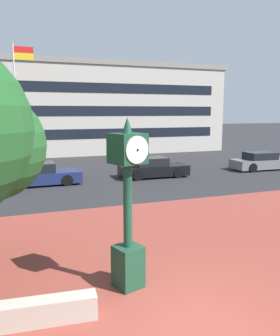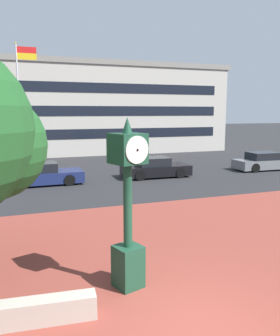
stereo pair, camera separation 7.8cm
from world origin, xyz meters
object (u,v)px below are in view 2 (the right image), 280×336
Objects in this scene: car_street_far at (265,162)px; car_street_distant at (41,175)px; car_street_mid at (155,168)px; flagpole_secondary at (20,95)px; street_clock at (128,208)px; civic_building at (74,109)px.

car_street_far is 1.01× the size of car_street_distant.
flagpole_secondary is (-7.82, 8.41, 4.87)m from car_street_mid.
car_street_mid is at bearing 47.04° from street_clock.
flagpole_secondary is at bearing -175.15° from car_street_distant.
civic_building reaches higher than car_street_far.
car_street_mid is 8.54m from car_street_far.
car_street_distant is (-7.06, -0.04, 0.00)m from car_street_mid.
street_clock is 0.92× the size of car_street_mid.
street_clock is 0.88× the size of car_street_distant.
car_street_distant is at bearing -105.09° from civic_building.
flagpole_secondary is (-0.76, 8.45, 4.87)m from car_street_distant.
flagpole_secondary reaches higher than car_street_mid.
flagpole_secondary is (-16.36, 8.46, 4.87)m from car_street_far.
civic_building is (4.72, 17.50, 3.92)m from car_street_distant.
car_street_far is at bearing -27.33° from flagpole_secondary.
civic_building is at bearing 64.92° from street_clock.
street_clock reaches higher than car_street_mid.
street_clock is 19.42m from car_street_far.
car_street_far is at bearing 23.33° from street_clock.
car_street_far is at bearing -58.13° from civic_building.
civic_building reaches higher than street_clock.
car_street_mid is 0.94× the size of car_street_far.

